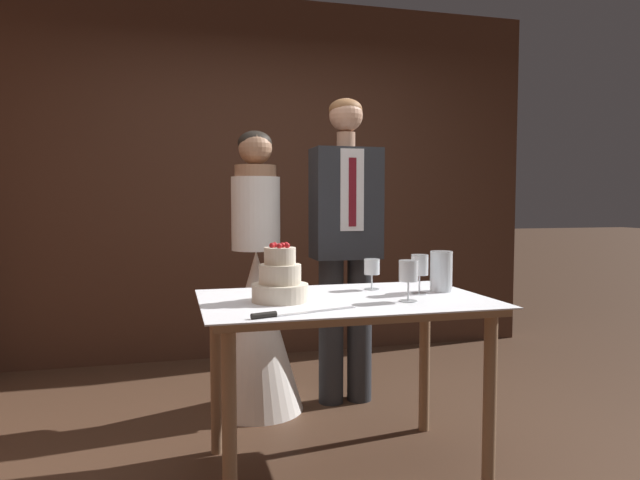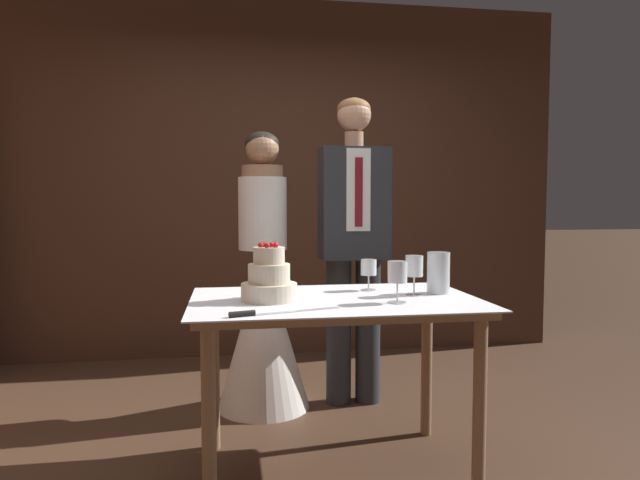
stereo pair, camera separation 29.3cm
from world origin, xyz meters
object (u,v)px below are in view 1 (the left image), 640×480
Objects in this scene: wine_glass_near at (372,268)px; hurricane_candle at (442,272)px; wine_glass_middle at (420,267)px; tiered_cake at (280,280)px; wine_glass_far at (408,273)px; groom at (346,236)px; cake_table at (344,320)px; cake_knife at (285,314)px; bride at (256,310)px.

hurricane_candle is (0.30, -0.14, -0.01)m from wine_glass_near.
wine_glass_middle is 0.95× the size of hurricane_candle.
tiered_cake is 0.55m from wine_glass_far.
groom reaches higher than tiered_cake.
wine_glass_near is (0.20, 0.20, 0.20)m from cake_table.
tiered_cake reaches higher than cake_knife.
hurricane_candle is at bearing 17.29° from wine_glass_middle.
cake_table is 2.87× the size of cake_knife.
bride is at bearing 70.23° from cake_knife.
tiered_cake is 0.80m from hurricane_candle.
hurricane_candle is (0.84, 0.38, 0.08)m from cake_knife.
wine_glass_far is at bearing -91.66° from groom.
tiered_cake is 0.32m from cake_knife.
tiered_cake is at bearing 66.07° from cake_knife.
wine_glass_far reaches higher than wine_glass_near.
cake_table is at bearing -173.42° from hurricane_candle.
wine_glass_middle is 0.84m from groom.
bride is (-0.47, 0.65, -0.30)m from wine_glass_near.
cake_table is 6.56× the size of hurricane_candle.
tiered_cake is at bearing -177.59° from wine_glass_middle.
bride reaches higher than cake_knife.
cake_knife is 2.94× the size of wine_glass_near.
groom is (0.54, -0.00, 0.42)m from bride.
cake_table is 4.98× the size of tiered_cake.
tiered_cake is at bearing 165.05° from wine_glass_far.
wine_glass_far is 0.11× the size of bride.
wine_glass_near is 0.66m from groom.
groom is at bearing 45.98° from cake_knife.
wine_glass_far is at bearing -14.95° from tiered_cake.
tiered_cake is 0.16× the size of bride.
groom is at bearing 56.85° from tiered_cake.
cake_knife reaches higher than cake_table.
cake_knife is at bearing -155.69° from hurricane_candle.
tiered_cake is at bearing -177.82° from cake_table.
cake_table is 0.47m from cake_knife.
cake_table is at bearing 147.52° from wine_glass_far.
cake_knife is at bearing -154.43° from wine_glass_middle.
hurricane_candle reaches higher than cake_table.
groom is (0.60, 1.17, 0.22)m from cake_knife.
cake_knife is at bearing -92.95° from bride.
tiered_cake is 0.66m from wine_glass_middle.
groom is (-0.23, 0.79, 0.13)m from hurricane_candle.
wine_glass_middle is at bearing 8.76° from cake_knife.
wine_glass_near reaches higher than cake_knife.
wine_glass_middle reaches higher than wine_glass_far.
tiered_cake is 1.69× the size of wine_glass_near.
groom reaches higher than cake_knife.
wine_glass_middle is at bearing -162.71° from hurricane_candle.
cake_table is 0.95m from groom.
wine_glass_far is 0.92× the size of hurricane_candle.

